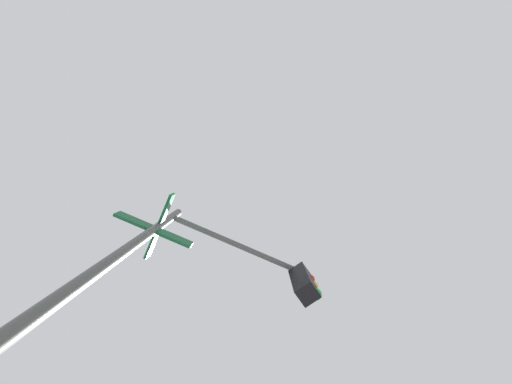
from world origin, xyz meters
The scene contains 1 object.
traffic_signal_near centered at (-6.55, -6.22, 4.57)m, with size 1.79×2.68×6.47m.
Camera 1 is at (-5.37, -7.09, 1.27)m, focal length 20.86 mm.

